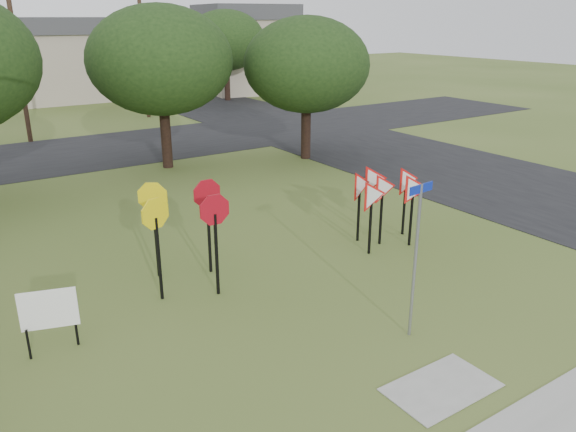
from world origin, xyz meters
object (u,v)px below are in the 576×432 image
(stop_sign_cluster, at_px, (183,214))
(info_board, at_px, (49,311))
(street_name_sign, at_px, (416,253))
(yield_sign_cluster, at_px, (384,189))

(stop_sign_cluster, height_order, info_board, stop_sign_cluster)
(info_board, bearing_deg, stop_sign_cluster, 20.35)
(street_name_sign, relative_size, info_board, 2.43)
(street_name_sign, relative_size, yield_sign_cluster, 1.17)
(street_name_sign, distance_m, info_board, 7.23)
(stop_sign_cluster, relative_size, yield_sign_cluster, 0.90)
(street_name_sign, bearing_deg, yield_sign_cluster, 53.68)
(street_name_sign, height_order, yield_sign_cluster, street_name_sign)
(stop_sign_cluster, xyz_separation_m, info_board, (-3.41, -1.27, -0.96))
(stop_sign_cluster, bearing_deg, street_name_sign, -58.69)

